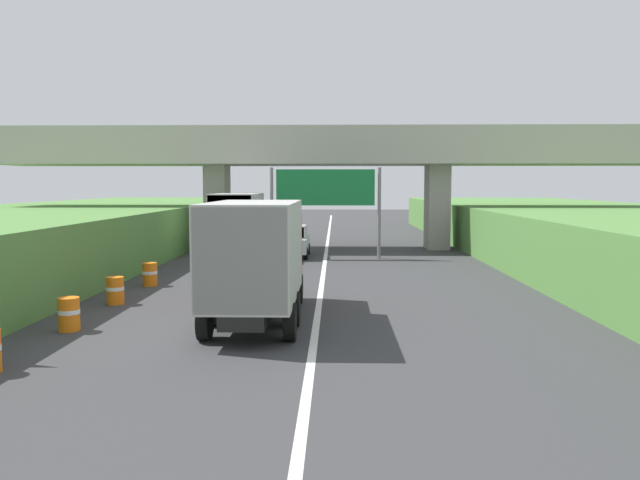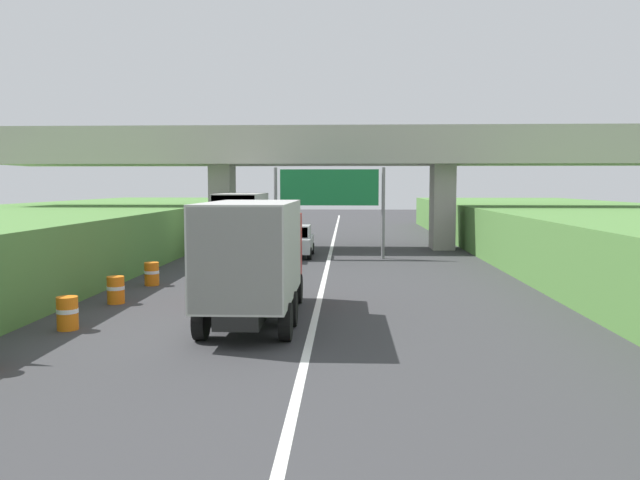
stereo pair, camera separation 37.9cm
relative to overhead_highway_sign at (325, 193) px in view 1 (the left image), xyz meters
The scene contains 9 objects.
lane_centre_stripe 4.14m from the overhead_highway_sign, 90.00° to the right, with size 0.20×100.45×0.01m, color white.
overpass_bridge 5.69m from the overhead_highway_sign, 90.00° to the left, with size 40.00×4.80×7.32m.
overhead_highway_sign is the anchor object (origin of this frame).
truck_red 15.76m from the overhead_highway_sign, 96.12° to the right, with size 2.44×7.30×3.44m.
truck_green 5.24m from the overhead_highway_sign, 163.07° to the left, with size 2.44×7.30×3.44m.
car_silver 3.28m from the overhead_highway_sign, 160.64° to the left, with size 1.86×4.10×1.72m.
construction_barrel_3 18.41m from the overhead_highway_sign, 111.31° to the right, with size 0.57×0.57×0.90m.
construction_barrel_4 15.04m from the overhead_highway_sign, 116.96° to the right, with size 0.57×0.57×0.90m.
construction_barrel_5 11.86m from the overhead_highway_sign, 125.48° to the right, with size 0.57×0.57×0.90m.
Camera 1 is at (0.53, -0.92, 3.89)m, focal length 35.41 mm.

